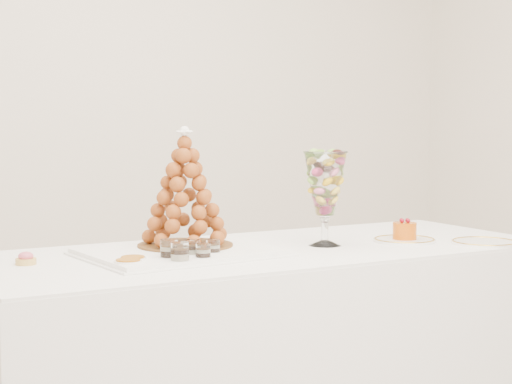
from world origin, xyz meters
TOP-DOWN VIEW (x-y plane):
  - buffet_table at (0.14, 0.18)m, footprint 2.09×0.92m
  - lace_tray at (-0.20, 0.18)m, footprint 0.67×0.54m
  - macaron_vase at (0.35, 0.15)m, footprint 0.16×0.16m
  - cake_plate at (0.67, 0.10)m, footprint 0.23×0.23m
  - spare_plate at (0.90, -0.08)m, footprint 0.24×0.24m
  - pink_tart at (-0.70, 0.22)m, footprint 0.07×0.07m
  - verrine_a at (-0.29, 0.04)m, footprint 0.07×0.07m
  - verrine_b at (-0.20, 0.06)m, footprint 0.05×0.05m
  - verrine_c at (-0.12, 0.07)m, footprint 0.05×0.05m
  - verrine_d at (-0.28, -0.03)m, footprint 0.07×0.07m
  - verrine_e at (-0.19, -0.01)m, footprint 0.06×0.06m
  - ramekin_back at (-0.41, 0.05)m, footprint 0.08×0.08m
  - ramekin_front at (-0.44, -0.00)m, footprint 0.09×0.09m
  - croquembouche at (-0.16, 0.24)m, footprint 0.33×0.33m
  - mousse_cake at (0.67, 0.10)m, footprint 0.09×0.09m

SIDE VIEW (x-z plane):
  - buffet_table at x=0.14m, z-range 0.00..0.78m
  - spare_plate at x=0.90m, z-range 0.78..0.79m
  - cake_plate at x=0.67m, z-range 0.78..0.79m
  - lace_tray at x=-0.20m, z-range 0.78..0.80m
  - ramekin_back at x=-0.41m, z-range 0.78..0.81m
  - ramekin_front at x=-0.44m, z-range 0.78..0.81m
  - pink_tart at x=-0.70m, z-range 0.78..0.82m
  - verrine_c at x=-0.12m, z-range 0.78..0.84m
  - verrine_e at x=-0.19m, z-range 0.78..0.85m
  - verrine_b at x=-0.20m, z-range 0.78..0.85m
  - verrine_a at x=-0.29m, z-range 0.78..0.86m
  - verrine_d at x=-0.28m, z-range 0.78..0.86m
  - mousse_cake at x=0.67m, z-range 0.79..0.86m
  - macaron_vase at x=0.35m, z-range 0.83..1.17m
  - croquembouche at x=-0.16m, z-range 0.80..1.21m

